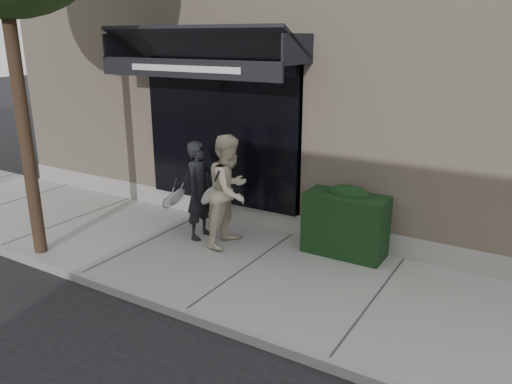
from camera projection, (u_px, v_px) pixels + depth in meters
The scene contains 7 objects.
ground at pixel (248, 273), 7.73m from camera, with size 80.00×80.00×0.00m, color black.
sidewalk at pixel (248, 269), 7.71m from camera, with size 20.00×3.00×0.12m, color gray.
curb at pixel (184, 314), 6.44m from camera, with size 20.00×0.10×0.14m, color gray.
building_facade at pixel (366, 73), 10.97m from camera, with size 14.30×8.04×5.64m.
hedge at pixel (347, 221), 8.01m from camera, with size 1.30×0.70×1.14m.
pedestrian_front at pixel (200, 191), 8.55m from camera, with size 0.74×0.84×1.71m.
pedestrian_back at pixel (230, 191), 8.25m from camera, with size 0.75×0.95×1.88m.
Camera 1 is at (3.73, -5.93, 3.50)m, focal length 35.00 mm.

